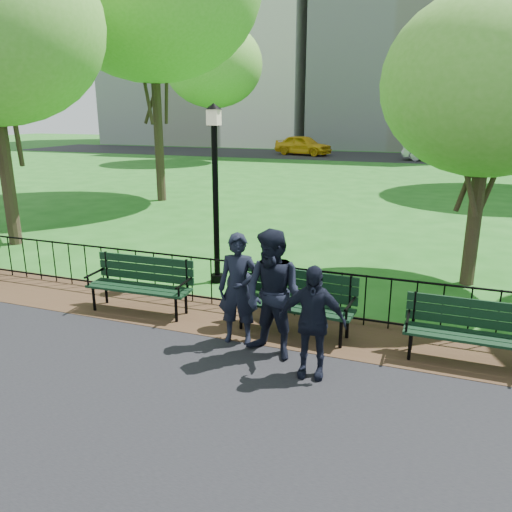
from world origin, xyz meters
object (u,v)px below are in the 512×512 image
(person_right, at_px, (312,321))
(taxi, at_px, (303,145))
(park_bench_main, at_px, (270,290))
(park_bench_right_a, at_px, (469,325))
(lamppost, at_px, (215,189))
(person_mid, at_px, (273,295))
(park_bench_left_a, at_px, (141,278))
(person_left, at_px, (238,289))
(tree_near_e, at_px, (491,84))
(sedan_silver, at_px, (440,149))
(tree_far_w, at_px, (213,65))

(person_right, distance_m, taxi, 35.60)
(park_bench_main, xyz_separation_m, park_bench_right_a, (2.98, -0.05, -0.12))
(lamppost, distance_m, person_right, 4.34)
(park_bench_right_a, xyz_separation_m, person_right, (-1.99, -1.16, 0.23))
(park_bench_main, relative_size, person_mid, 1.12)
(park_bench_left_a, height_order, person_mid, person_mid)
(person_mid, bearing_deg, person_left, 174.32)
(lamppost, bearing_deg, taxi, 101.93)
(park_bench_main, relative_size, tree_near_e, 0.37)
(sedan_silver, bearing_deg, park_bench_right_a, -175.79)
(tree_far_w, distance_m, person_mid, 30.15)
(park_bench_left_a, relative_size, tree_near_e, 0.33)
(park_bench_right_a, bearing_deg, sedan_silver, 91.78)
(lamppost, relative_size, person_left, 2.10)
(tree_far_w, relative_size, sedan_silver, 1.85)
(park_bench_main, distance_m, tree_near_e, 5.77)
(lamppost, distance_m, sedan_silver, 29.89)
(tree_near_e, bearing_deg, tree_far_w, 125.87)
(sedan_silver, bearing_deg, person_right, -179.32)
(park_bench_main, distance_m, person_right, 1.57)
(person_right, relative_size, taxi, 0.33)
(tree_near_e, distance_m, tree_far_w, 27.38)
(park_bench_right_a, xyz_separation_m, tree_near_e, (0.14, 3.63, 3.40))
(sedan_silver, bearing_deg, taxi, 83.86)
(person_left, bearing_deg, sedan_silver, 75.95)
(tree_near_e, bearing_deg, sedan_silver, 92.07)
(tree_near_e, bearing_deg, park_bench_main, -131.09)
(park_bench_left_a, relative_size, park_bench_right_a, 1.10)
(tree_near_e, height_order, tree_far_w, tree_far_w)
(park_bench_right_a, xyz_separation_m, tree_far_w, (-15.83, 25.71, 5.94))
(park_bench_left_a, distance_m, taxi, 33.69)
(park_bench_right_a, bearing_deg, person_mid, -162.48)
(park_bench_main, bearing_deg, person_mid, -64.29)
(park_bench_main, bearing_deg, sedan_silver, 90.39)
(tree_near_e, bearing_deg, park_bench_right_a, -92.22)
(taxi, bearing_deg, park_bench_left_a, -154.13)
(park_bench_left_a, xyz_separation_m, tree_near_e, (5.52, 3.60, 3.35))
(taxi, bearing_deg, sedan_silver, -83.18)
(park_bench_right_a, relative_size, person_right, 1.11)
(sedan_silver, bearing_deg, park_bench_main, 178.80)
(person_mid, relative_size, person_right, 1.21)
(park_bench_right_a, distance_m, person_mid, 2.79)
(tree_near_e, relative_size, person_right, 3.66)
(park_bench_main, xyz_separation_m, person_left, (-0.31, -0.59, 0.19))
(park_bench_left_a, bearing_deg, taxi, 98.08)
(person_left, bearing_deg, person_mid, -32.87)
(tree_far_w, xyz_separation_m, taxi, (4.44, 7.46, -5.68))
(tree_near_e, bearing_deg, park_bench_left_a, -146.88)
(person_left, height_order, taxi, person_left)
(tree_near_e, distance_m, taxi, 31.87)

